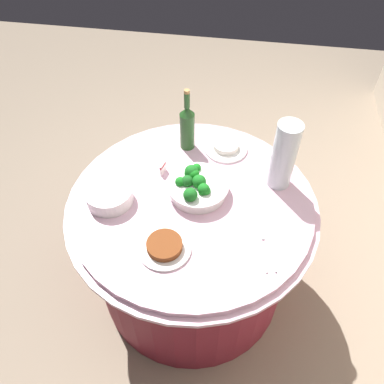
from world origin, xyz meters
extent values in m
plane|color=gray|center=(0.00, 0.00, 0.00)|extent=(6.00, 6.00, 0.00)
cylinder|color=maroon|center=(0.00, 0.00, 0.34)|extent=(1.01, 1.01, 0.69)
cylinder|color=#E0B2C6|center=(0.00, 0.00, 0.70)|extent=(1.16, 1.16, 0.02)
cylinder|color=#E0B2C6|center=(0.00, 0.00, 0.72)|extent=(1.10, 1.10, 0.03)
cylinder|color=white|center=(-0.04, 0.02, 0.77)|extent=(0.26, 0.26, 0.05)
cylinder|color=white|center=(-0.04, 0.02, 0.80)|extent=(0.28, 0.28, 0.01)
sphere|color=#196E1E|center=(-0.04, 0.03, 0.82)|extent=(0.06, 0.06, 0.06)
sphere|color=#196A1E|center=(-0.10, -0.02, 0.81)|extent=(0.04, 0.04, 0.04)
sphere|color=#197F1E|center=(-0.14, 0.00, 0.81)|extent=(0.04, 0.04, 0.04)
sphere|color=#196B1E|center=(-0.09, -0.02, 0.82)|extent=(0.06, 0.06, 0.06)
sphere|color=#19751E|center=(0.00, 0.05, 0.82)|extent=(0.06, 0.06, 0.06)
sphere|color=#195D1E|center=(-0.04, -0.03, 0.82)|extent=(0.05, 0.05, 0.05)
sphere|color=#19791E|center=(0.00, 0.06, 0.81)|extent=(0.04, 0.04, 0.04)
sphere|color=#19751E|center=(-0.03, -0.06, 0.81)|extent=(0.05, 0.05, 0.05)
sphere|color=#195E1E|center=(-0.09, -0.02, 0.81)|extent=(0.06, 0.06, 0.06)
sphere|color=#197E1E|center=(-0.08, -0.01, 0.82)|extent=(0.06, 0.06, 0.06)
sphere|color=#19681E|center=(0.05, 0.00, 0.82)|extent=(0.06, 0.06, 0.06)
cylinder|color=white|center=(0.06, -0.36, 0.74)|extent=(0.21, 0.21, 0.01)
cylinder|color=white|center=(0.06, -0.36, 0.76)|extent=(0.21, 0.21, 0.01)
cylinder|color=white|center=(0.06, -0.36, 0.77)|extent=(0.21, 0.21, 0.01)
cylinder|color=white|center=(0.06, -0.36, 0.78)|extent=(0.21, 0.21, 0.01)
cylinder|color=white|center=(0.06, -0.36, 0.79)|extent=(0.21, 0.21, 0.01)
cylinder|color=white|center=(0.06, -0.36, 0.80)|extent=(0.21, 0.21, 0.01)
cylinder|color=white|center=(0.06, -0.36, 0.80)|extent=(0.21, 0.21, 0.01)
cylinder|color=#224C1F|center=(-0.36, -0.08, 0.84)|extent=(0.07, 0.07, 0.20)
cone|color=#224C1F|center=(-0.36, -0.08, 0.96)|extent=(0.07, 0.07, 0.04)
cylinder|color=#224C1F|center=(-0.36, -0.08, 1.02)|extent=(0.03, 0.03, 0.08)
cylinder|color=#B2844C|center=(-0.36, -0.08, 1.07)|extent=(0.03, 0.03, 0.02)
cylinder|color=silver|center=(-0.17, 0.38, 0.91)|extent=(0.11, 0.11, 0.34)
sphere|color=#E5B26B|center=(-0.15, 0.38, 0.78)|extent=(0.06, 0.06, 0.06)
sphere|color=#E5B26B|center=(-0.18, 0.40, 0.78)|extent=(0.06, 0.06, 0.06)
sphere|color=#E5B26B|center=(-0.18, 0.36, 0.78)|extent=(0.06, 0.06, 0.06)
sphere|color=#72C64C|center=(-0.15, 0.39, 0.83)|extent=(0.06, 0.06, 0.06)
sphere|color=#72C64C|center=(-0.19, 0.39, 0.83)|extent=(0.06, 0.06, 0.06)
sphere|color=#72C64C|center=(-0.17, 0.36, 0.83)|extent=(0.06, 0.06, 0.06)
sphere|color=red|center=(-0.16, 0.40, 0.89)|extent=(0.06, 0.06, 0.06)
sphere|color=red|center=(-0.19, 0.38, 0.89)|extent=(0.06, 0.06, 0.06)
sphere|color=red|center=(-0.16, 0.37, 0.89)|extent=(0.06, 0.06, 0.06)
sphere|color=#E5B26B|center=(-0.18, 0.40, 0.94)|extent=(0.06, 0.06, 0.06)
sphere|color=#E5B26B|center=(-0.19, 0.37, 0.94)|extent=(0.06, 0.06, 0.06)
sphere|color=#E5B26B|center=(-0.15, 0.38, 0.94)|extent=(0.06, 0.06, 0.06)
cylinder|color=silver|center=(0.24, 0.36, 0.74)|extent=(0.16, 0.05, 0.01)
cylinder|color=silver|center=(0.25, 0.33, 0.74)|extent=(0.16, 0.05, 0.01)
sphere|color=silver|center=(0.17, 0.33, 0.74)|extent=(0.01, 0.01, 0.01)
cylinder|color=white|center=(-0.36, 0.12, 0.75)|extent=(0.22, 0.22, 0.01)
cylinder|color=white|center=(-0.36, 0.12, 0.77)|extent=(0.13, 0.13, 0.03)
cylinder|color=white|center=(0.28, -0.07, 0.75)|extent=(0.22, 0.22, 0.01)
cylinder|color=brown|center=(0.28, -0.07, 0.77)|extent=(0.15, 0.15, 0.03)
cube|color=white|center=(-0.15, -0.17, 0.77)|extent=(0.05, 0.02, 0.05)
cube|color=maroon|center=(-0.15, -0.17, 0.79)|extent=(0.05, 0.02, 0.01)
camera|label=1|loc=(1.14, 0.18, 2.08)|focal=36.58mm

